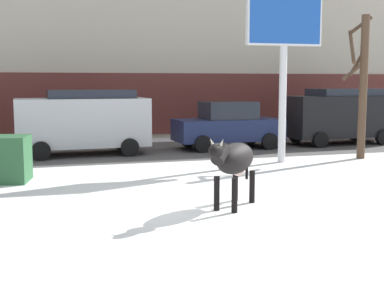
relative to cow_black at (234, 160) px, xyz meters
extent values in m
plane|color=white|center=(-0.64, 0.28, -0.99)|extent=(120.00, 120.00, 0.00)
cube|color=#514F4C|center=(-0.64, 9.11, -0.99)|extent=(60.00, 5.60, 0.01)
cube|color=#BCB29E|center=(-0.64, 16.49, 5.51)|extent=(44.00, 6.00, 13.00)
cube|color=#5B2823|center=(-0.64, 13.44, 0.61)|extent=(43.12, 0.10, 2.80)
ellipsoid|color=black|center=(0.05, 0.05, 0.03)|extent=(1.40, 1.43, 0.64)
cylinder|color=black|center=(-0.15, -0.44, -0.64)|extent=(0.12, 0.12, 0.70)
cylinder|color=black|center=(-0.43, -0.17, -0.64)|extent=(0.12, 0.12, 0.70)
cylinder|color=black|center=(0.53, 0.27, -0.64)|extent=(0.12, 0.12, 0.70)
cylinder|color=black|center=(0.25, 0.54, -0.64)|extent=(0.12, 0.12, 0.70)
cylinder|color=black|center=(-0.47, -0.49, 0.21)|extent=(0.52, 0.52, 0.44)
ellipsoid|color=black|center=(-0.62, -0.65, 0.31)|extent=(0.48, 0.48, 0.28)
cone|color=beige|center=(-0.52, -0.70, 0.47)|extent=(0.12, 0.12, 0.15)
cone|color=beige|center=(-0.67, -0.54, 0.47)|extent=(0.12, 0.12, 0.15)
cylinder|color=black|center=(0.51, 0.53, -0.22)|extent=(0.06, 0.06, 0.60)
ellipsoid|color=beige|center=(0.17, 0.18, -0.27)|extent=(0.37, 0.37, 0.20)
cylinder|color=silver|center=(3.70, 5.28, 0.91)|extent=(0.24, 0.24, 3.80)
cube|color=silver|center=(3.70, 5.28, 3.66)|extent=(2.53, 0.29, 1.82)
cube|color=#1E51B2|center=(3.70, 5.25, 3.66)|extent=(2.40, 0.25, 1.70)
cube|color=#B7BABF|center=(-2.35, 8.84, 0.18)|extent=(4.66, 2.05, 1.70)
cube|color=#1E232D|center=(-2.06, 8.85, 1.18)|extent=(3.05, 1.77, 0.30)
cylinder|color=black|center=(-0.89, 9.84, -0.67)|extent=(0.65, 0.24, 0.64)
cylinder|color=black|center=(-0.83, 7.94, -0.67)|extent=(0.65, 0.24, 0.64)
cylinder|color=black|center=(-3.88, 9.74, -0.67)|extent=(0.65, 0.24, 0.64)
cylinder|color=black|center=(-3.82, 7.84, -0.67)|extent=(0.65, 0.24, 0.64)
cube|color=#19234C|center=(3.26, 9.08, -0.25)|extent=(4.26, 1.90, 0.84)
cube|color=#1E232D|center=(3.26, 9.08, 0.51)|extent=(2.05, 1.61, 0.68)
cylinder|color=black|center=(4.59, 10.00, -0.67)|extent=(0.65, 0.24, 0.64)
cylinder|color=black|center=(4.65, 8.25, -0.67)|extent=(0.65, 0.24, 0.64)
cylinder|color=black|center=(1.87, 9.91, -0.67)|extent=(0.65, 0.24, 0.64)
cylinder|color=black|center=(1.92, 8.15, -0.67)|extent=(0.65, 0.24, 0.64)
cube|color=black|center=(8.28, 9.17, 0.18)|extent=(4.66, 2.05, 1.70)
cube|color=#1E232D|center=(8.58, 9.18, 1.18)|extent=(3.05, 1.77, 0.30)
cylinder|color=black|center=(9.75, 10.17, -0.67)|extent=(0.65, 0.24, 0.64)
cylinder|color=black|center=(9.81, 8.27, -0.67)|extent=(0.65, 0.24, 0.64)
cylinder|color=black|center=(6.76, 10.07, -0.67)|extent=(0.65, 0.24, 0.64)
cylinder|color=black|center=(6.82, 8.17, -0.67)|extent=(0.65, 0.24, 0.64)
cylinder|color=#282833|center=(8.74, 12.07, -0.55)|extent=(0.24, 0.24, 0.88)
cube|color=maroon|center=(8.74, 12.07, 0.21)|extent=(0.36, 0.22, 0.64)
sphere|color=beige|center=(8.74, 12.07, 0.64)|extent=(0.20, 0.20, 0.20)
cylinder|color=#282833|center=(-1.76, 12.07, -0.55)|extent=(0.24, 0.24, 0.88)
cube|color=#232328|center=(-1.76, 12.07, 0.21)|extent=(0.36, 0.22, 0.64)
sphere|color=beige|center=(-1.76, 12.07, 0.64)|extent=(0.20, 0.20, 0.20)
cylinder|color=#4C3828|center=(6.66, 5.25, 1.42)|extent=(0.27, 0.27, 4.82)
cylinder|color=#4C3828|center=(6.49, 5.68, 1.93)|extent=(0.95, 0.48, 0.57)
cylinder|color=#4C3828|center=(6.28, 5.41, 2.77)|extent=(0.47, 0.90, 1.17)
cylinder|color=#4C3828|center=(6.72, 5.61, 3.51)|extent=(0.81, 0.26, 0.63)
cylinder|color=#4C3828|center=(6.61, 5.55, 2.26)|extent=(0.72, 0.23, 0.92)
camera|label=1|loc=(-3.81, -9.83, 1.60)|focal=48.21mm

